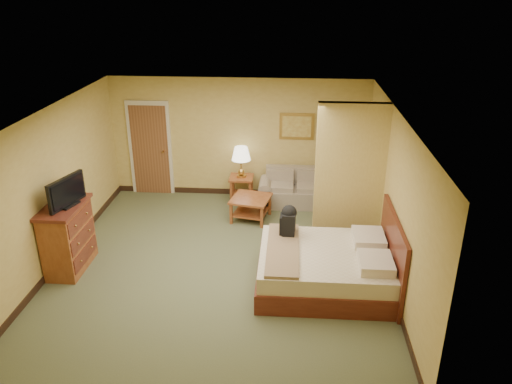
# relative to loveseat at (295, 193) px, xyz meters

# --- Properties ---
(floor) EXTENTS (6.00, 6.00, 0.00)m
(floor) POSITION_rel_loveseat_xyz_m (-1.23, -2.57, -0.25)
(floor) COLOR #535B3B
(floor) RESTS_ON ground
(ceiling) EXTENTS (6.00, 6.00, 0.00)m
(ceiling) POSITION_rel_loveseat_xyz_m (-1.23, -2.57, 2.35)
(ceiling) COLOR white
(ceiling) RESTS_ON back_wall
(back_wall) EXTENTS (5.50, 0.02, 2.60)m
(back_wall) POSITION_rel_loveseat_xyz_m (-1.23, 0.43, 1.05)
(back_wall) COLOR tan
(back_wall) RESTS_ON floor
(left_wall) EXTENTS (0.02, 6.00, 2.60)m
(left_wall) POSITION_rel_loveseat_xyz_m (-3.98, -2.57, 1.05)
(left_wall) COLOR tan
(left_wall) RESTS_ON floor
(right_wall) EXTENTS (0.02, 6.00, 2.60)m
(right_wall) POSITION_rel_loveseat_xyz_m (1.52, -2.57, 1.05)
(right_wall) COLOR tan
(right_wall) RESTS_ON floor
(partition) EXTENTS (1.20, 0.15, 2.60)m
(partition) POSITION_rel_loveseat_xyz_m (0.92, -1.64, 1.05)
(partition) COLOR tan
(partition) RESTS_ON floor
(door) EXTENTS (0.94, 0.16, 2.10)m
(door) POSITION_rel_loveseat_xyz_m (-3.18, 0.40, 0.78)
(door) COLOR beige
(door) RESTS_ON floor
(baseboard) EXTENTS (5.50, 0.02, 0.12)m
(baseboard) POSITION_rel_loveseat_xyz_m (-1.23, 0.42, -0.19)
(baseboard) COLOR black
(baseboard) RESTS_ON floor
(loveseat) EXTENTS (1.53, 0.71, 0.77)m
(loveseat) POSITION_rel_loveseat_xyz_m (0.00, 0.00, 0.00)
(loveseat) COLOR gray
(loveseat) RESTS_ON floor
(side_table) EXTENTS (0.51, 0.51, 0.56)m
(side_table) POSITION_rel_loveseat_xyz_m (-1.15, 0.08, 0.12)
(side_table) COLOR brown
(side_table) RESTS_ON floor
(table_lamp) EXTENTS (0.40, 0.40, 0.67)m
(table_lamp) POSITION_rel_loveseat_xyz_m (-1.15, 0.08, 0.81)
(table_lamp) COLOR #B98F44
(table_lamp) RESTS_ON side_table
(coffee_table) EXTENTS (0.86, 0.86, 0.47)m
(coffee_table) POSITION_rel_loveseat_xyz_m (-0.87, -0.80, 0.08)
(coffee_table) COLOR brown
(coffee_table) RESTS_ON floor
(wall_picture) EXTENTS (0.73, 0.04, 0.57)m
(wall_picture) POSITION_rel_loveseat_xyz_m (0.00, 0.41, 1.35)
(wall_picture) COLOR #B78E3F
(wall_picture) RESTS_ON back_wall
(dresser) EXTENTS (0.56, 1.07, 1.15)m
(dresser) POSITION_rel_loveseat_xyz_m (-3.70, -2.85, 0.33)
(dresser) COLOR brown
(dresser) RESTS_ON floor
(tv) EXTENTS (0.29, 0.77, 0.48)m
(tv) POSITION_rel_loveseat_xyz_m (-3.60, -2.85, 1.12)
(tv) COLOR black
(tv) RESTS_ON dresser
(bed) EXTENTS (2.18, 1.85, 1.20)m
(bed) POSITION_rel_loveseat_xyz_m (0.58, -3.05, 0.07)
(bed) COLOR #521C13
(bed) RESTS_ON floor
(backpack) EXTENTS (0.25, 0.32, 0.54)m
(backpack) POSITION_rel_loveseat_xyz_m (-0.11, -2.55, 0.62)
(backpack) COLOR black
(backpack) RESTS_ON bed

